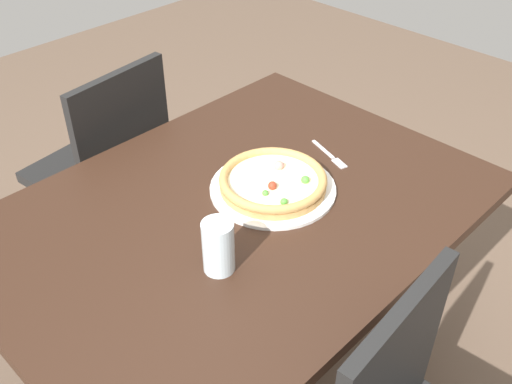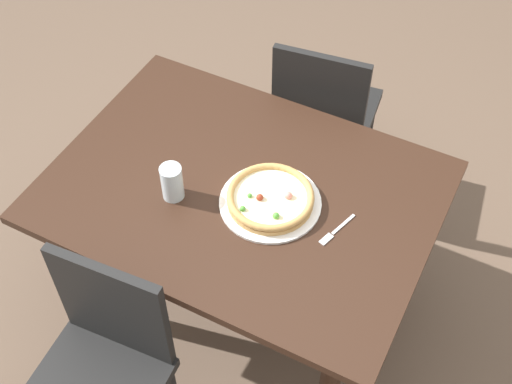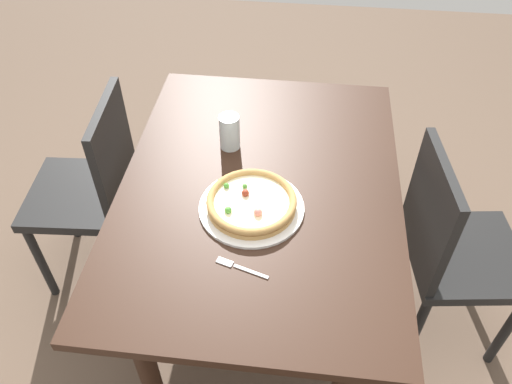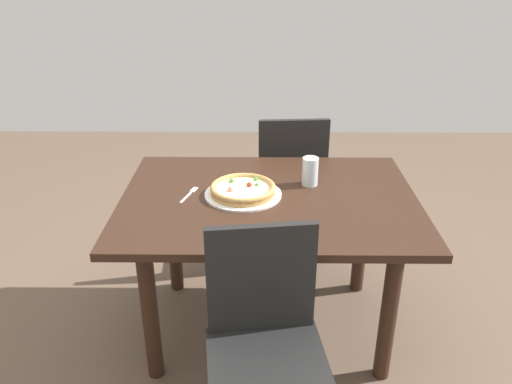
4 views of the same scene
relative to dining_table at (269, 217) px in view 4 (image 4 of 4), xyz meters
The scene contains 8 objects.
ground_plane 0.62m from the dining_table, ahead, with size 6.00×6.00×0.00m, color brown.
dining_table is the anchor object (origin of this frame).
chair_near 0.70m from the dining_table, 91.62° to the right, with size 0.45×0.45×0.90m.
chair_far 0.71m from the dining_table, 79.03° to the left, with size 0.43×0.43×0.90m.
plate 0.16m from the dining_table, behind, with size 0.34×0.34×0.01m, color white.
pizza 0.18m from the dining_table, behind, with size 0.29×0.29×0.05m.
fork 0.37m from the dining_table, behind, with size 0.06×0.16×0.00m.
drinking_glass 0.29m from the dining_table, 34.80° to the left, with size 0.07×0.07×0.13m, color silver.
Camera 4 is at (-0.04, -2.04, 1.72)m, focal length 35.95 mm.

